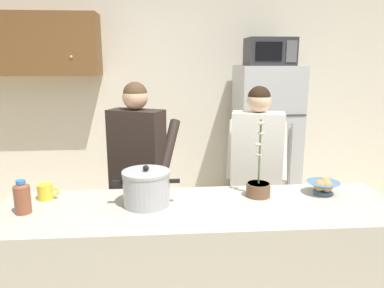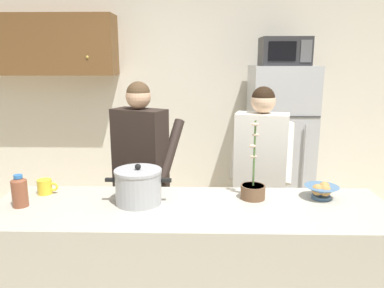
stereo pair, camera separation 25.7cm
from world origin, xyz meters
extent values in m
cube|color=silver|center=(0.00, 2.30, 1.30)|extent=(6.00, 0.12, 2.60)
cube|color=brown|center=(-1.60, 2.07, 1.91)|extent=(1.47, 0.34, 0.64)
sphere|color=gold|center=(-1.12, 1.90, 1.78)|extent=(0.03, 0.03, 0.03)
cube|color=#BCB7A8|center=(0.00, 0.00, 0.46)|extent=(2.36, 0.68, 0.92)
cube|color=#B7BABF|center=(0.90, 1.85, 0.85)|extent=(0.64, 0.64, 1.70)
cube|color=#333333|center=(0.90, 1.53, 1.22)|extent=(0.63, 0.01, 0.01)
cylinder|color=#B2B2B7|center=(1.08, 1.50, 0.76)|extent=(0.02, 0.02, 0.76)
cube|color=#2D2D30|center=(0.90, 1.83, 1.84)|extent=(0.48, 0.36, 0.28)
cube|color=black|center=(0.84, 1.65, 1.84)|extent=(0.26, 0.01, 0.18)
cube|color=#59595B|center=(1.07, 1.65, 1.84)|extent=(0.11, 0.01, 0.21)
cylinder|color=black|center=(-0.34, 0.71, 0.39)|extent=(0.11, 0.11, 0.78)
cylinder|color=black|center=(-0.47, 0.77, 0.39)|extent=(0.11, 0.11, 0.78)
cube|color=#2D231E|center=(-0.41, 0.74, 1.09)|extent=(0.45, 0.35, 0.62)
sphere|color=#D8A884|center=(-0.41, 0.74, 1.49)|extent=(0.19, 0.19, 0.19)
sphere|color=#4C3823|center=(-0.41, 0.74, 1.51)|extent=(0.18, 0.18, 0.18)
cylinder|color=#2D231E|center=(-0.17, 0.76, 1.07)|extent=(0.23, 0.36, 0.47)
cylinder|color=#2D231E|center=(-0.54, 0.93, 1.07)|extent=(0.23, 0.36, 0.47)
cylinder|color=#726656|center=(0.59, 0.73, 0.38)|extent=(0.11, 0.11, 0.76)
cylinder|color=#726656|center=(0.46, 0.77, 0.38)|extent=(0.11, 0.11, 0.76)
cube|color=white|center=(0.53, 0.75, 1.06)|extent=(0.43, 0.29, 0.60)
sphere|color=beige|center=(0.53, 0.75, 1.46)|extent=(0.18, 0.18, 0.18)
sphere|color=black|center=(0.53, 0.75, 1.48)|extent=(0.17, 0.17, 0.17)
cylinder|color=white|center=(0.75, 0.82, 1.04)|extent=(0.16, 0.37, 0.47)
cylinder|color=white|center=(0.36, 0.92, 1.04)|extent=(0.16, 0.37, 0.47)
cylinder|color=#ADAFB5|center=(-0.31, 0.05, 1.02)|extent=(0.27, 0.27, 0.19)
cylinder|color=#ADAFB5|center=(-0.31, 0.05, 1.12)|extent=(0.28, 0.28, 0.02)
sphere|color=black|center=(-0.31, 0.05, 1.15)|extent=(0.04, 0.04, 0.04)
cube|color=black|center=(-0.47, 0.05, 1.06)|extent=(0.06, 0.02, 0.02)
cube|color=black|center=(-0.14, 0.05, 1.06)|extent=(0.06, 0.02, 0.02)
cylinder|color=yellow|center=(-0.93, 0.19, 0.97)|extent=(0.09, 0.09, 0.10)
torus|color=yellow|center=(-0.87, 0.19, 0.97)|extent=(0.06, 0.01, 0.06)
cylinder|color=#4C7299|center=(0.81, 0.15, 0.93)|extent=(0.11, 0.11, 0.02)
cone|color=#4C7299|center=(0.81, 0.15, 0.97)|extent=(0.21, 0.21, 0.06)
sphere|color=tan|center=(0.77, 0.13, 0.98)|extent=(0.07, 0.07, 0.07)
sphere|color=tan|center=(0.83, 0.17, 0.98)|extent=(0.07, 0.07, 0.07)
sphere|color=tan|center=(0.82, 0.11, 0.98)|extent=(0.07, 0.07, 0.07)
cylinder|color=brown|center=(-0.99, -0.01, 1.00)|extent=(0.09, 0.09, 0.16)
cone|color=brown|center=(-0.99, -0.01, 1.09)|extent=(0.09, 0.09, 0.02)
cylinder|color=#3372BF|center=(-0.99, -0.01, 1.10)|extent=(0.05, 0.05, 0.02)
cylinder|color=brown|center=(0.38, 0.14, 0.96)|extent=(0.15, 0.15, 0.09)
cylinder|color=#38281E|center=(0.38, 0.14, 1.00)|extent=(0.14, 0.14, 0.01)
cylinder|color=#4C7238|center=(0.38, 0.14, 1.21)|extent=(0.01, 0.01, 0.40)
ellipsoid|color=beige|center=(0.38, 0.15, 1.19)|extent=(0.04, 0.03, 0.02)
ellipsoid|color=beige|center=(0.37, 0.14, 1.25)|extent=(0.04, 0.03, 0.02)
ellipsoid|color=beige|center=(0.39, 0.15, 1.32)|extent=(0.04, 0.03, 0.02)
ellipsoid|color=beige|center=(0.38, 0.12, 1.39)|extent=(0.04, 0.03, 0.02)
camera|label=1|loc=(-0.20, -2.01, 1.76)|focal=34.57mm
camera|label=2|loc=(0.06, -2.02, 1.76)|focal=34.57mm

